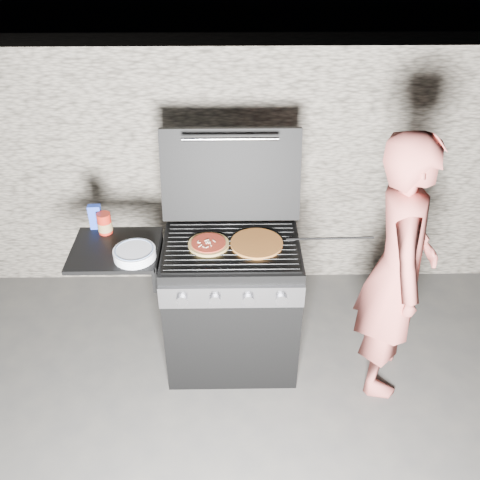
{
  "coord_description": "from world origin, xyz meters",
  "views": [
    {
      "loc": [
        0.01,
        -2.51,
        2.68
      ],
      "look_at": [
        0.05,
        0.0,
        0.95
      ],
      "focal_mm": 40.0,
      "sensor_mm": 36.0,
      "label": 1
    }
  ],
  "objects_px": {
    "gas_grill": "(192,306)",
    "person": "(397,270)",
    "pizza_topped": "(209,244)",
    "sauce_jar": "(105,223)"
  },
  "relations": [
    {
      "from": "pizza_topped",
      "to": "sauce_jar",
      "type": "distance_m",
      "value": 0.64
    },
    {
      "from": "gas_grill",
      "to": "person",
      "type": "height_order",
      "value": "person"
    },
    {
      "from": "pizza_topped",
      "to": "sauce_jar",
      "type": "bearing_deg",
      "value": 165.55
    },
    {
      "from": "pizza_topped",
      "to": "person",
      "type": "bearing_deg",
      "value": -7.99
    },
    {
      "from": "sauce_jar",
      "to": "pizza_topped",
      "type": "bearing_deg",
      "value": -14.45
    },
    {
      "from": "gas_grill",
      "to": "pizza_topped",
      "type": "relative_size",
      "value": 5.69
    },
    {
      "from": "gas_grill",
      "to": "pizza_topped",
      "type": "bearing_deg",
      "value": 1.65
    },
    {
      "from": "gas_grill",
      "to": "pizza_topped",
      "type": "height_order",
      "value": "pizza_topped"
    },
    {
      "from": "gas_grill",
      "to": "sauce_jar",
      "type": "xyz_separation_m",
      "value": [
        -0.5,
        0.16,
        0.51
      ]
    },
    {
      "from": "pizza_topped",
      "to": "gas_grill",
      "type": "bearing_deg",
      "value": -178.35
    }
  ]
}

